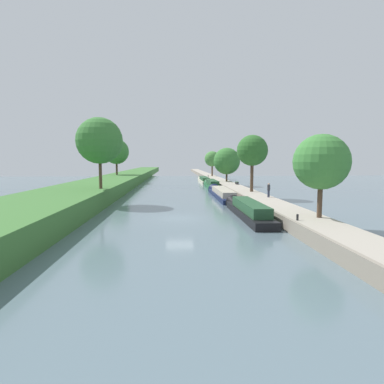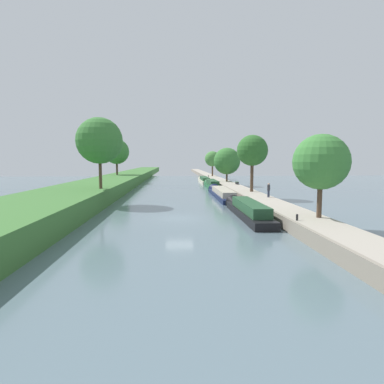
% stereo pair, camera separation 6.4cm
% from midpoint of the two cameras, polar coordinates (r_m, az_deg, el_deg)
% --- Properties ---
extents(ground_plane, '(160.00, 160.00, 0.00)m').
position_cam_midpoint_polar(ground_plane, '(29.42, -2.18, -4.66)').
color(ground_plane, slate).
extents(left_grassy_bank, '(8.57, 260.00, 1.93)m').
position_cam_midpoint_polar(left_grassy_bank, '(31.57, -25.16, -2.72)').
color(left_grassy_bank, '#3D7033').
rests_on(left_grassy_bank, ground_plane).
extents(right_towpath, '(3.19, 260.00, 0.97)m').
position_cam_midpoint_polar(right_towpath, '(31.01, 15.91, -3.43)').
color(right_towpath, '#A89E8E').
rests_on(right_towpath, ground_plane).
extents(stone_quay, '(0.25, 260.00, 1.02)m').
position_cam_midpoint_polar(stone_quay, '(30.49, 12.85, -3.46)').
color(stone_quay, gray).
rests_on(stone_quay, ground_plane).
extents(narrowboat_black, '(1.93, 13.97, 2.11)m').
position_cam_midpoint_polar(narrowboat_black, '(30.93, 9.73, -3.07)').
color(narrowboat_black, black).
rests_on(narrowboat_black, ground_plane).
extents(narrowboat_navy, '(2.13, 17.23, 2.04)m').
position_cam_midpoint_polar(narrowboat_navy, '(46.66, 5.24, -0.21)').
color(narrowboat_navy, '#141E42').
rests_on(narrowboat_navy, ground_plane).
extents(narrowboat_green, '(1.81, 14.18, 2.08)m').
position_cam_midpoint_polar(narrowboat_green, '(61.78, 3.51, 1.34)').
color(narrowboat_green, '#1E6033').
rests_on(narrowboat_green, ground_plane).
extents(narrowboat_cream, '(1.84, 15.01, 1.93)m').
position_cam_midpoint_polar(narrowboat_cream, '(76.41, 2.15, 2.12)').
color(narrowboat_cream, beige).
rests_on(narrowboat_cream, ground_plane).
extents(tree_rightbank_near, '(4.11, 4.11, 6.23)m').
position_cam_midpoint_polar(tree_rightbank_near, '(25.72, 21.95, 4.94)').
color(tree_rightbank_near, '#4C3828').
rests_on(tree_rightbank_near, right_towpath).
extents(tree_rightbank_midnear, '(4.20, 4.20, 7.73)m').
position_cam_midpoint_polar(tree_rightbank_midnear, '(44.82, 10.68, 7.21)').
color(tree_rightbank_midnear, '#4C3828').
rests_on(tree_rightbank_midnear, right_towpath).
extents(tree_rightbank_midfar, '(5.43, 5.43, 6.85)m').
position_cam_midpoint_polar(tree_rightbank_midfar, '(66.34, 6.24, 5.46)').
color(tree_rightbank_midfar, '#4C3828').
rests_on(tree_rightbank_midfar, right_towpath).
extents(tree_rightbank_far, '(4.17, 4.17, 6.79)m').
position_cam_midpoint_polar(tree_rightbank_far, '(88.56, 3.66, 5.87)').
color(tree_rightbank_far, brown).
rests_on(tree_rightbank_far, right_towpath).
extents(tree_leftbank_downstream, '(5.38, 5.38, 8.30)m').
position_cam_midpoint_polar(tree_leftbank_downstream, '(39.37, -16.03, 8.72)').
color(tree_leftbank_downstream, '#4C3828').
rests_on(tree_leftbank_downstream, left_grassy_bank).
extents(tree_leftbank_upstream, '(5.76, 5.76, 8.21)m').
position_cam_midpoint_polar(tree_leftbank_upstream, '(76.51, -13.19, 6.98)').
color(tree_leftbank_upstream, '#4C3828').
rests_on(tree_leftbank_upstream, left_grassy_bank).
extents(person_walking, '(0.34, 0.34, 1.66)m').
position_cam_midpoint_polar(person_walking, '(38.42, 13.46, 0.39)').
color(person_walking, '#282D42').
rests_on(person_walking, right_towpath).
extents(mooring_bollard_near, '(0.16, 0.16, 0.45)m').
position_cam_midpoint_polar(mooring_bollard_near, '(24.26, 18.19, -4.28)').
color(mooring_bollard_near, black).
rests_on(mooring_bollard_near, right_towpath).
extents(mooring_bollard_far, '(0.16, 0.16, 0.45)m').
position_cam_midpoint_polar(mooring_bollard_far, '(83.28, 2.95, 2.83)').
color(mooring_bollard_far, black).
rests_on(mooring_bollard_far, right_towpath).
extents(park_bench, '(0.44, 1.50, 0.47)m').
position_cam_midpoint_polar(park_bench, '(58.17, 8.02, 1.70)').
color(park_bench, '#333338').
rests_on(park_bench, right_towpath).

